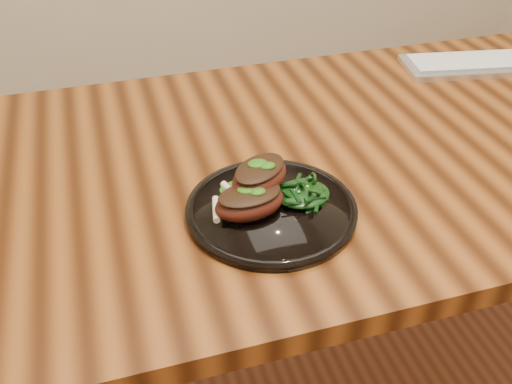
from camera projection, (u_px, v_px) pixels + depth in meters
The scene contains 7 objects.
desk at pixel (345, 179), 1.13m from camera, with size 1.60×0.80×0.75m.
plate at pixel (271, 209), 0.90m from camera, with size 0.27×0.27×0.02m.
lamb_chop_front at pixel (249, 201), 0.86m from camera, with size 0.12×0.09×0.05m.
lamb_chop_back at pixel (259, 176), 0.89m from camera, with size 0.13×0.12×0.05m.
herb_smear at pixel (241, 188), 0.93m from camera, with size 0.07×0.05×0.00m, color #164907.
greens_heap at pixel (303, 191), 0.90m from camera, with size 0.09×0.08×0.03m.
keyboard at pixel (494, 63), 1.35m from camera, with size 0.44×0.20×0.02m.
Camera 1 is at (-0.43, -0.83, 1.31)m, focal length 40.00 mm.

